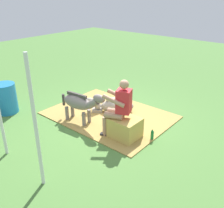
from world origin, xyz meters
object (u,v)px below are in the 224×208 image
hay_bale (125,128)px  water_barrel (6,98)px  tent_pole_left (35,125)px  pony_standing (80,103)px  soda_bottle (152,135)px  person_seated (119,106)px  pony_lying (114,106)px

hay_bale → water_barrel: water_barrel is taller
hay_bale → tent_pole_left: 2.28m
pony_standing → tent_pole_left: (-1.09, 1.94, 0.61)m
soda_bottle → tent_pole_left: 2.69m
soda_bottle → pony_standing: bearing=14.0°
person_seated → pony_lying: size_ratio=1.13×
pony_lying → water_barrel: bearing=39.6°
person_seated → pony_lying: person_seated is taller
person_seated → pony_standing: bearing=5.2°
person_seated → water_barrel: (3.08, 0.96, -0.35)m
hay_bale → water_barrel: size_ratio=0.78×
person_seated → tent_pole_left: 2.08m
hay_bale → tent_pole_left: (0.18, 2.09, 0.90)m
water_barrel → hay_bale: bearing=-162.8°
person_seated → pony_standing: 1.14m
water_barrel → soda_bottle: bearing=-160.8°
hay_bale → tent_pole_left: bearing=85.0°
pony_standing → person_seated: bearing=-174.8°
hay_bale → person_seated: size_ratio=0.46×
pony_lying → soda_bottle: pony_lying is taller
soda_bottle → tent_pole_left: (0.71, 2.39, 1.01)m
person_seated → water_barrel: 3.24m
hay_bale → water_barrel: 3.39m
water_barrel → tent_pole_left: bearing=160.5°
hay_bale → soda_bottle: bearing=-149.9°
pony_standing → water_barrel: (1.96, 0.86, -0.13)m
hay_bale → soda_bottle: hay_bale is taller
hay_bale → pony_standing: 1.32m
pony_standing → pony_lying: 1.06m
soda_bottle → water_barrel: water_barrel is taller
pony_standing → soda_bottle: pony_standing is taller
hay_bale → tent_pole_left: tent_pole_left is taller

